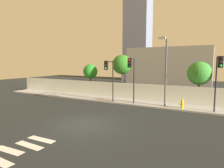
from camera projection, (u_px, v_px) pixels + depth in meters
The scene contains 14 objects.
ground_plane at pixel (85, 125), 13.28m from camera, with size 80.00×80.00×0.00m, color #222727.
sidewalk at pixel (131, 102), 20.45m from camera, with size 36.00×2.40×0.15m, color #A6A6A6.
perimeter_wall at pixel (135, 92), 21.47m from camera, with size 36.00×0.18×1.80m, color silver.
crosswalk_marking at pixel (21, 148), 9.60m from camera, with size 2.35×3.06×0.01m.
traffic_light_left at pixel (132, 71), 18.64m from camera, with size 0.34×1.45×4.57m.
traffic_light_center at pixel (218, 72), 15.24m from camera, with size 0.48×1.27×4.64m.
traffic_light_right at pixel (109, 72), 19.60m from camera, with size 0.35×1.80×4.32m.
street_lamp_curbside at pixel (165, 66), 17.65m from camera, with size 0.60×1.89×6.35m.
fire_hydrant at pixel (182, 104), 17.28m from camera, with size 0.44×0.26×0.84m.
roadside_tree_leftmost at pixel (90, 72), 25.16m from camera, with size 1.88×1.88×4.07m.
roadside_tree_midleft at pixel (122, 65), 22.89m from camera, with size 2.32×2.32×5.22m.
roadside_tree_midright at pixel (199, 73), 18.99m from camera, with size 2.33×2.33×4.41m.
low_building_distant at pixel (169, 68), 33.11m from camera, with size 13.50×6.00×6.80m, color #A4A4A4.
tower_on_skyline at pixel (138, 28), 47.47m from camera, with size 6.02×5.00×25.73m, color slate.
Camera 1 is at (7.78, -10.45, 4.27)m, focal length 30.73 mm.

